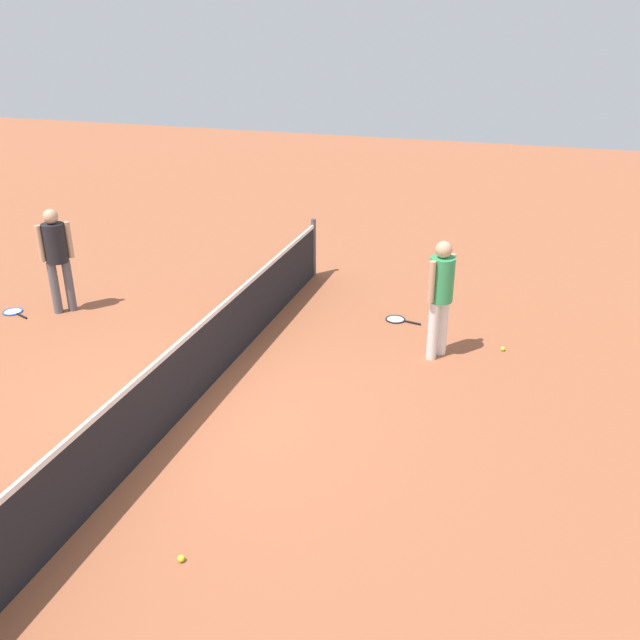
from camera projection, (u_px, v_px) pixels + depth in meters
The scene contains 8 objects.
ground_plane at pixel (186, 413), 8.40m from camera, with size 40.00×40.00×0.00m, color #9E5638.
court_net at pixel (182, 377), 8.19m from camera, with size 10.09×0.09×1.07m.
player_near_side at pixel (441, 290), 9.36m from camera, with size 0.50×0.46×1.70m.
player_far_side at pixel (56, 252), 10.81m from camera, with size 0.48×0.48×1.70m.
tennis_racket_near_player at pixel (397, 320), 10.89m from camera, with size 0.37×0.60×0.03m.
tennis_racket_far_player at pixel (13, 312), 11.16m from camera, with size 0.41×0.60×0.03m.
tennis_ball_near_player at pixel (181, 559), 6.12m from camera, with size 0.07×0.07×0.07m, color #C6E033.
tennis_ball_midcourt at pixel (503, 349), 9.91m from camera, with size 0.07×0.07×0.07m, color #C6E033.
Camera 1 is at (-6.35, -3.75, 4.49)m, focal length 38.72 mm.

